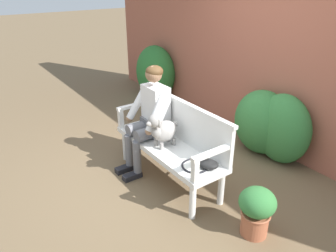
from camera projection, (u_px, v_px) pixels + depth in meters
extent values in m
plane|color=brown|center=(168.00, 179.00, 4.00)|extent=(40.00, 40.00, 0.00)
cube|color=#9E5642|center=(277.00, 52.00, 4.37)|extent=(8.00, 0.30, 2.68)
ellipsoid|color=#337538|center=(282.00, 129.00, 4.19)|extent=(0.79, 0.48, 0.95)
ellipsoid|color=#337538|center=(262.00, 122.00, 4.43)|extent=(0.83, 0.63, 0.91)
ellipsoid|color=#286B2D|center=(155.00, 73.00, 6.35)|extent=(0.95, 0.67, 1.07)
cube|color=white|center=(168.00, 147.00, 3.81)|extent=(1.60, 0.52, 0.06)
cylinder|color=white|center=(125.00, 146.00, 4.34)|extent=(0.07, 0.07, 0.42)
cylinder|color=white|center=(193.00, 201.00, 3.27)|extent=(0.07, 0.07, 0.42)
cylinder|color=white|center=(150.00, 138.00, 4.54)|extent=(0.07, 0.07, 0.42)
cylinder|color=white|center=(221.00, 188.00, 3.48)|extent=(0.07, 0.07, 0.42)
cube|color=white|center=(184.00, 123.00, 3.81)|extent=(1.60, 0.05, 0.46)
cube|color=white|center=(184.00, 103.00, 3.71)|extent=(1.64, 0.06, 0.04)
cube|color=white|center=(121.00, 119.00, 4.19)|extent=(0.06, 0.06, 0.24)
cube|color=white|center=(135.00, 105.00, 4.24)|extent=(0.06, 0.52, 0.04)
cube|color=white|center=(195.00, 172.00, 3.07)|extent=(0.06, 0.06, 0.24)
cube|color=white|center=(213.00, 152.00, 3.12)|extent=(0.06, 0.52, 0.04)
cube|color=black|center=(125.00, 169.00, 4.14)|extent=(0.10, 0.24, 0.07)
cylinder|color=slate|center=(129.00, 150.00, 4.07)|extent=(0.10, 0.10, 0.43)
cylinder|color=slate|center=(139.00, 128.00, 4.04)|extent=(0.15, 0.33, 0.15)
cube|color=black|center=(132.00, 176.00, 3.99)|extent=(0.10, 0.24, 0.07)
cylinder|color=slate|center=(137.00, 157.00, 3.92)|extent=(0.10, 0.10, 0.43)
cylinder|color=slate|center=(148.00, 133.00, 3.89)|extent=(0.15, 0.33, 0.15)
cube|color=slate|center=(155.00, 126.00, 4.04)|extent=(0.32, 0.24, 0.20)
cube|color=white|center=(156.00, 106.00, 3.94)|extent=(0.34, 0.22, 0.52)
cylinder|color=white|center=(138.00, 102.00, 4.02)|extent=(0.14, 0.34, 0.45)
sphere|color=#936B4C|center=(130.00, 118.00, 4.06)|extent=(0.09, 0.09, 0.09)
cylinder|color=white|center=(157.00, 112.00, 3.71)|extent=(0.14, 0.34, 0.45)
sphere|color=#936B4C|center=(149.00, 131.00, 3.72)|extent=(0.09, 0.09, 0.09)
sphere|color=#936B4C|center=(154.00, 74.00, 3.76)|extent=(0.20, 0.20, 0.20)
ellipsoid|color=#51381E|center=(154.00, 71.00, 3.75)|extent=(0.21, 0.21, 0.14)
cylinder|color=gray|center=(156.00, 143.00, 3.76)|extent=(0.05, 0.05, 0.08)
cylinder|color=gray|center=(162.00, 146.00, 3.68)|extent=(0.05, 0.05, 0.08)
cylinder|color=gray|center=(168.00, 138.00, 3.86)|extent=(0.05, 0.05, 0.08)
cylinder|color=gray|center=(174.00, 142.00, 3.78)|extent=(0.05, 0.05, 0.08)
ellipsoid|color=gray|center=(165.00, 131.00, 3.71)|extent=(0.22, 0.32, 0.25)
sphere|color=gray|center=(157.00, 132.00, 3.64)|extent=(0.14, 0.14, 0.14)
sphere|color=gray|center=(155.00, 121.00, 3.56)|extent=(0.15, 0.15, 0.15)
ellipsoid|color=gray|center=(150.00, 124.00, 3.53)|extent=(0.07, 0.09, 0.06)
ellipsoid|color=gray|center=(152.00, 120.00, 3.62)|extent=(0.05, 0.04, 0.11)
ellipsoid|color=gray|center=(159.00, 123.00, 3.52)|extent=(0.05, 0.04, 0.11)
sphere|color=gray|center=(175.00, 124.00, 3.77)|extent=(0.07, 0.07, 0.07)
torus|color=black|center=(195.00, 166.00, 3.37)|extent=(0.38, 0.38, 0.02)
cylinder|color=silver|center=(195.00, 166.00, 3.37)|extent=(0.25, 0.25, 0.00)
cube|color=black|center=(202.00, 159.00, 3.49)|extent=(0.06, 0.08, 0.02)
cylinder|color=black|center=(208.00, 153.00, 3.60)|extent=(0.11, 0.22, 0.03)
ellipsoid|color=black|center=(208.00, 164.00, 3.33)|extent=(0.28, 0.26, 0.09)
cylinder|color=#A85B3D|center=(254.00, 223.00, 3.11)|extent=(0.26, 0.26, 0.24)
torus|color=#A85B3D|center=(256.00, 214.00, 3.06)|extent=(0.29, 0.29, 0.02)
ellipsoid|color=#337538|center=(258.00, 202.00, 3.00)|extent=(0.35, 0.35, 0.28)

